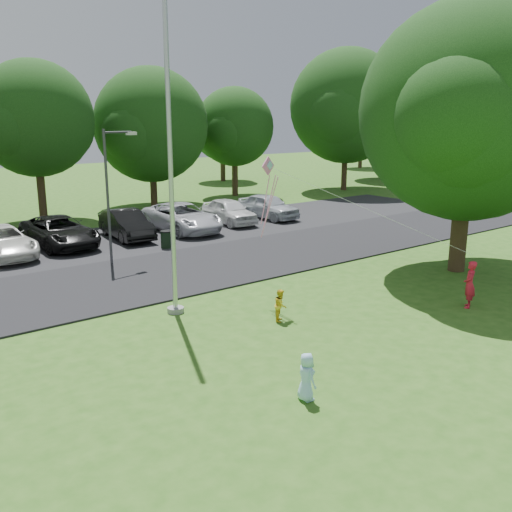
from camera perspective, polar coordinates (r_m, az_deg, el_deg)
ground at (r=15.95m, az=12.46°, el=-7.68°), size 120.00×120.00×0.00m
park_road at (r=22.42m, az=-5.44°, el=-1.03°), size 60.00×6.00×0.06m
parking_strip at (r=27.99m, az=-12.64°, el=1.69°), size 42.00×7.00×0.06m
flagpole at (r=16.52m, az=-8.52°, el=8.15°), size 0.50×0.50×10.00m
street_lamp at (r=22.94m, az=-14.24°, el=6.95°), size 1.48×0.36×5.28m
trash_can at (r=25.56m, az=-8.96°, el=1.60°), size 0.52×0.52×0.82m
big_tree at (r=22.29m, az=20.58°, el=12.97°), size 8.68×7.88×9.86m
tree_row at (r=36.04m, az=-16.96°, el=13.18°), size 64.35×11.94×10.88m
horizon_trees at (r=45.97m, az=-18.39°, el=11.34°), size 77.46×7.20×7.02m
parked_cars at (r=27.33m, az=-15.02°, el=2.80°), size 20.26×5.69×1.46m
woman at (r=18.68m, az=20.58°, el=-2.68°), size 0.64×0.58×1.47m
child_yellow at (r=16.45m, az=2.48°, el=-4.94°), size 0.58×0.57×0.94m
child_blue at (r=12.08m, az=5.07°, el=-11.95°), size 0.40×0.55×1.04m
kite at (r=17.43m, az=1.78°, el=7.35°), size 4.82×4.52×2.92m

